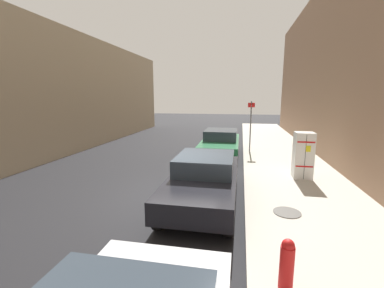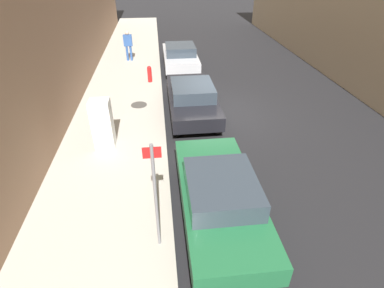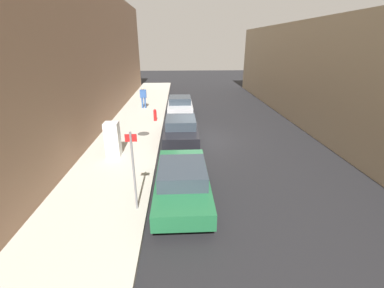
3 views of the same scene
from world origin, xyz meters
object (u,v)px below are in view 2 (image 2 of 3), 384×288
pedestrian_walking_far (128,43)px  parked_sedan_green (220,196)px  fire_hydrant (150,74)px  parked_sedan_dark (192,98)px  parked_sedan_silver (180,56)px  street_sign_post (155,194)px  discarded_refrigerator (102,124)px

pedestrian_walking_far → parked_sedan_green: bearing=-151.4°
fire_hydrant → parked_sedan_dark: size_ratio=0.18×
parked_sedan_green → parked_sedan_silver: 12.14m
pedestrian_walking_far → parked_sedan_dark: 8.03m
pedestrian_walking_far → parked_sedan_dark: (3.06, -7.40, -0.48)m
street_sign_post → parked_sedan_silver: (1.55, 12.95, -0.96)m
parked_sedan_green → parked_sedan_dark: bearing=90.0°
parked_sedan_dark → street_sign_post: bearing=-102.7°
parked_sedan_dark → parked_sedan_silver: size_ratio=1.06×
discarded_refrigerator → parked_sedan_green: bearing=-47.6°
parked_sedan_dark → fire_hydrant: bearing=116.8°
pedestrian_walking_far → parked_sedan_dark: pedestrian_walking_far is taller
street_sign_post → parked_sedan_green: size_ratio=0.58×
discarded_refrigerator → pedestrian_walking_far: bearing=88.6°
pedestrian_walking_far → parked_sedan_green: 13.81m
discarded_refrigerator → parked_sedan_dark: discarded_refrigerator is taller
parked_sedan_dark → parked_sedan_silver: bearing=90.0°
pedestrian_walking_far → parked_sedan_dark: size_ratio=0.37×
street_sign_post → parked_sedan_dark: bearing=77.3°
street_sign_post → parked_sedan_green: (1.55, 0.80, -0.95)m
discarded_refrigerator → street_sign_post: (1.76, -4.42, 0.67)m
pedestrian_walking_far → street_sign_post: bearing=-158.1°
parked_sedan_dark → parked_sedan_silver: 6.09m
fire_hydrant → parked_sedan_silver: (1.79, 2.54, 0.13)m
pedestrian_walking_far → discarded_refrigerator: bearing=-165.6°
discarded_refrigerator → pedestrian_walking_far: pedestrian_walking_far is taller
parked_sedan_dark → discarded_refrigerator: bearing=-143.6°
street_sign_post → parked_sedan_green: bearing=27.5°
parked_sedan_silver → parked_sedan_dark: bearing=-90.0°
pedestrian_walking_far → fire_hydrant: bearing=-145.9°
discarded_refrigerator → parked_sedan_green: size_ratio=0.36×
discarded_refrigerator → parked_sedan_silver: 9.15m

